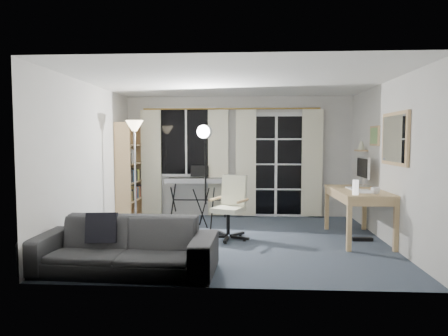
# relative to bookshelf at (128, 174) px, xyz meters

# --- Properties ---
(floor) EXTENTS (4.50, 4.00, 0.02)m
(floor) POSITION_rel_bookshelf_xyz_m (2.12, -1.52, -0.89)
(floor) COLOR #34404B
(floor) RESTS_ON ground
(window) EXTENTS (1.20, 0.08, 1.40)m
(window) POSITION_rel_bookshelf_xyz_m (1.07, 0.45, 0.62)
(window) COLOR white
(window) RESTS_ON floor
(french_door) EXTENTS (1.32, 0.09, 2.11)m
(french_door) POSITION_rel_bookshelf_xyz_m (2.87, 0.45, 0.14)
(french_door) COLOR white
(french_door) RESTS_ON floor
(curtains) EXTENTS (3.60, 0.07, 2.13)m
(curtains) POSITION_rel_bookshelf_xyz_m (1.99, 0.36, 0.21)
(curtains) COLOR gold
(curtains) RESTS_ON floor
(bookshelf) EXTENTS (0.31, 0.87, 1.86)m
(bookshelf) POSITION_rel_bookshelf_xyz_m (0.00, 0.00, 0.00)
(bookshelf) COLOR tan
(bookshelf) RESTS_ON floor
(torchiere_lamp) EXTENTS (0.34, 0.34, 1.86)m
(torchiere_lamp) POSITION_rel_bookshelf_xyz_m (0.41, -0.93, 0.62)
(torchiere_lamp) COLOR #B2B2B7
(torchiere_lamp) RESTS_ON floor
(keyboard_piano) EXTENTS (1.34, 0.68, 0.96)m
(keyboard_piano) POSITION_rel_bookshelf_xyz_m (1.36, 0.18, -0.15)
(keyboard_piano) COLOR black
(keyboard_piano) RESTS_ON floor
(studio_light) EXTENTS (0.37, 0.38, 1.83)m
(studio_light) POSITION_rel_bookshelf_xyz_m (1.57, -0.72, 0.59)
(studio_light) COLOR black
(studio_light) RESTS_ON floor
(office_chair) EXTENTS (0.68, 0.69, 0.98)m
(office_chair) POSITION_rel_bookshelf_xyz_m (2.06, -1.36, -0.30)
(office_chair) COLOR black
(office_chair) RESTS_ON floor
(desk) EXTENTS (0.76, 1.46, 0.77)m
(desk) POSITION_rel_bookshelf_xyz_m (4.00, -1.36, -0.21)
(desk) COLOR tan
(desk) RESTS_ON floor
(monitor) EXTENTS (0.19, 0.56, 0.48)m
(monitor) POSITION_rel_bookshelf_xyz_m (4.20, -0.91, 0.18)
(monitor) COLOR silver
(monitor) RESTS_ON desk
(desk_clutter) EXTENTS (0.44, 0.88, 0.98)m
(desk_clutter) POSITION_rel_bookshelf_xyz_m (3.94, -1.59, -0.28)
(desk_clutter) COLOR white
(desk_clutter) RESTS_ON desk
(mug) EXTENTS (0.13, 0.10, 0.13)m
(mug) POSITION_rel_bookshelf_xyz_m (4.10, -1.86, -0.05)
(mug) COLOR silver
(mug) RESTS_ON desk
(wall_mirror) EXTENTS (0.04, 0.94, 0.74)m
(wall_mirror) POSITION_rel_bookshelf_xyz_m (4.34, -1.87, 0.67)
(wall_mirror) COLOR tan
(wall_mirror) RESTS_ON floor
(framed_print) EXTENTS (0.03, 0.42, 0.32)m
(framed_print) POSITION_rel_bookshelf_xyz_m (4.35, -0.97, 0.72)
(framed_print) COLOR tan
(framed_print) RESTS_ON floor
(wall_shelf) EXTENTS (0.16, 0.30, 0.18)m
(wall_shelf) POSITION_rel_bookshelf_xyz_m (4.28, -0.47, 0.53)
(wall_shelf) COLOR tan
(wall_shelf) RESTS_ON floor
(sofa) EXTENTS (2.15, 0.71, 0.83)m
(sofa) POSITION_rel_bookshelf_xyz_m (0.87, -3.07, -0.47)
(sofa) COLOR #2B2B2D
(sofa) RESTS_ON floor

